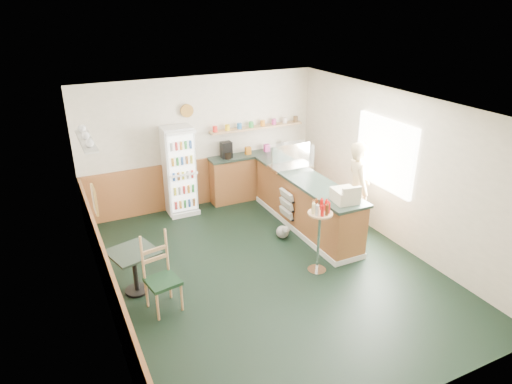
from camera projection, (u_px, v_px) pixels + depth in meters
ground at (268, 270)px, 7.45m from camera, size 6.00×6.00×0.00m
room_envelope at (236, 171)px, 7.36m from camera, size 5.04×6.02×2.72m
service_counter at (305, 205)px, 8.69m from camera, size 0.68×3.01×1.01m
back_counter at (258, 173)px, 10.02m from camera, size 2.24×0.42×1.69m
drinks_fridge at (180, 171)px, 9.11m from camera, size 0.59×0.52×1.80m
display_case at (291, 157)px, 8.88m from camera, size 0.83×0.43×0.47m
cash_register at (345, 195)px, 7.46m from camera, size 0.41×0.43×0.22m
shopkeeper at (357, 189)px, 8.29m from camera, size 0.59×0.70×1.79m
condiment_stand at (320, 225)px, 7.12m from camera, size 0.39×0.39×1.22m
newspaper_rack at (287, 204)px, 8.62m from camera, size 0.09×0.45×0.53m
cafe_table at (134, 263)px, 6.73m from camera, size 0.79×0.79×0.70m
cafe_chair at (160, 270)px, 6.39m from camera, size 0.49×0.49×1.15m
dog_doorstop at (283, 232)px, 8.39m from camera, size 0.24×0.31×0.28m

